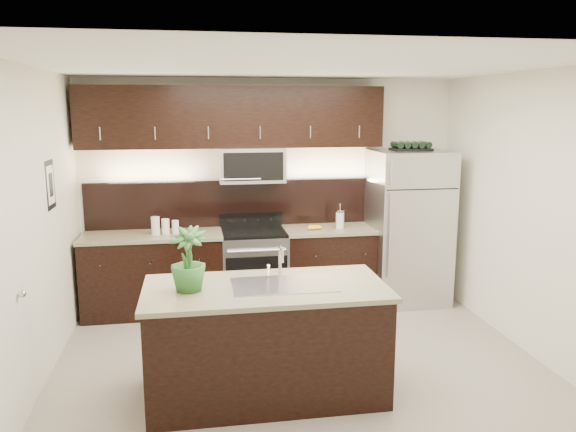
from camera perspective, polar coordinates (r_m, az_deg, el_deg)
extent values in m
plane|color=gray|center=(5.35, 1.33, -15.17)|extent=(4.50, 4.50, 0.00)
cube|color=silver|center=(6.85, -1.75, 2.51)|extent=(4.50, 0.02, 2.70)
cube|color=silver|center=(3.04, 8.61, -8.50)|extent=(4.50, 0.02, 2.70)
cube|color=silver|center=(5.01, -24.80, -1.66)|extent=(0.02, 4.00, 2.70)
cube|color=silver|center=(5.77, 23.93, -0.04)|extent=(0.02, 4.00, 2.70)
cube|color=white|center=(4.82, 1.48, 15.05)|extent=(4.50, 4.00, 0.02)
cube|color=white|center=(4.35, -26.92, -8.31)|extent=(0.04, 0.80, 2.02)
sphere|color=silver|center=(4.63, -25.39, -7.16)|extent=(0.06, 0.06, 0.06)
cube|color=black|center=(5.67, -22.97, 2.93)|extent=(0.01, 0.32, 0.46)
cube|color=white|center=(5.67, -22.94, 2.93)|extent=(0.00, 0.24, 0.36)
cube|color=black|center=(6.70, -13.48, -5.88)|extent=(1.57, 0.62, 0.90)
cube|color=black|center=(6.88, 4.54, -5.17)|extent=(1.16, 0.62, 0.90)
cube|color=#B2B2B7|center=(6.72, -3.47, -5.55)|extent=(0.76, 0.62, 0.90)
cube|color=black|center=(6.60, -3.52, -1.68)|extent=(0.76, 0.60, 0.03)
cube|color=tan|center=(6.59, -13.66, -1.96)|extent=(1.59, 0.65, 0.04)
cube|color=tan|center=(6.76, 4.60, -1.34)|extent=(1.18, 0.65, 0.04)
cube|color=black|center=(6.81, -5.52, 1.30)|extent=(3.49, 0.02, 0.56)
cube|color=#B2B2B7|center=(6.58, -3.70, 5.21)|extent=(0.76, 0.40, 0.40)
cube|color=black|center=(6.57, -5.60, 9.98)|extent=(3.49, 0.33, 0.70)
cube|color=black|center=(4.74, -2.24, -12.75)|extent=(1.90, 0.90, 0.90)
cube|color=tan|center=(4.57, -2.29, -7.35)|extent=(1.96, 0.96, 0.04)
cube|color=silver|center=(4.58, -0.42, -6.95)|extent=(0.84, 0.50, 0.01)
cylinder|color=silver|center=(4.75, -0.82, -4.88)|extent=(0.03, 0.03, 0.24)
cylinder|color=silver|center=(4.64, -0.69, -3.33)|extent=(0.02, 0.14, 0.02)
cylinder|color=silver|center=(4.59, -0.56, -4.15)|extent=(0.02, 0.02, 0.10)
cube|color=#B2B2B7|center=(6.98, 12.05, -1.09)|extent=(0.89, 0.81, 1.86)
cube|color=black|center=(6.85, 12.37, 6.64)|extent=(0.46, 0.28, 0.03)
cylinder|color=black|center=(6.79, 11.01, 7.10)|extent=(0.08, 0.26, 0.08)
cylinder|color=black|center=(6.82, 11.70, 7.09)|extent=(0.08, 0.26, 0.08)
cylinder|color=black|center=(6.85, 12.39, 7.08)|extent=(0.08, 0.26, 0.08)
cylinder|color=black|center=(6.88, 13.07, 7.07)|extent=(0.08, 0.26, 0.08)
cylinder|color=black|center=(6.92, 13.74, 7.06)|extent=(0.08, 0.26, 0.08)
imported|color=#2C6227|center=(4.45, -10.11, -4.36)|extent=(0.35, 0.35, 0.51)
cylinder|color=silver|center=(6.51, -13.31, -0.98)|extent=(0.10, 0.10, 0.21)
cylinder|color=white|center=(6.53, -12.34, -1.05)|extent=(0.09, 0.09, 0.17)
cylinder|color=white|center=(6.56, -11.37, -1.08)|extent=(0.08, 0.08, 0.15)
cylinder|color=silver|center=(6.71, 5.30, -0.43)|extent=(0.10, 0.10, 0.19)
cylinder|color=silver|center=(6.69, 5.31, 0.47)|extent=(0.10, 0.10, 0.02)
cylinder|color=silver|center=(6.68, 5.32, 0.88)|extent=(0.01, 0.01, 0.08)
ellipsoid|color=yellow|center=(6.61, 2.23, -1.18)|extent=(0.20, 0.17, 0.06)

